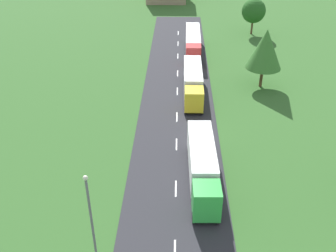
{
  "coord_description": "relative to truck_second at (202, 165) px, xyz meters",
  "views": [
    {
      "loc": [
        0.03,
        5.59,
        25.21
      ],
      "look_at": [
        -0.98,
        42.57,
        2.47
      ],
      "focal_mm": 41.38,
      "sensor_mm": 36.0,
      "label": 1
    }
  ],
  "objects": [
    {
      "name": "truck_second",
      "position": [
        0.0,
        0.0,
        0.0
      ],
      "size": [
        2.75,
        12.0,
        3.72
      ],
      "color": "green",
      "rests_on": "road"
    },
    {
      "name": "truck_third",
      "position": [
        -0.38,
        19.42,
        -0.09
      ],
      "size": [
        2.53,
        12.35,
        3.57
      ],
      "color": "yellow",
      "rests_on": "road"
    },
    {
      "name": "tree_birch",
      "position": [
        12.27,
        47.0,
        2.44
      ],
      "size": [
        4.7,
        4.7,
        6.99
      ],
      "color": "#513823",
      "rests_on": "ground"
    },
    {
      "name": "lamppost_second",
      "position": [
        -8.62,
        -10.22,
        2.74
      ],
      "size": [
        0.36,
        0.36,
        8.88
      ],
      "color": "slate",
      "rests_on": "ground"
    },
    {
      "name": "truck_fourth",
      "position": [
        0.07,
        35.77,
        -0.1
      ],
      "size": [
        2.71,
        14.19,
        3.52
      ],
      "color": "red",
      "rests_on": "road"
    },
    {
      "name": "tree_maple",
      "position": [
        9.8,
        22.46,
        3.64
      ],
      "size": [
        5.15,
        5.15,
        8.67
      ],
      "color": "#513823",
      "rests_on": "ground"
    }
  ]
}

